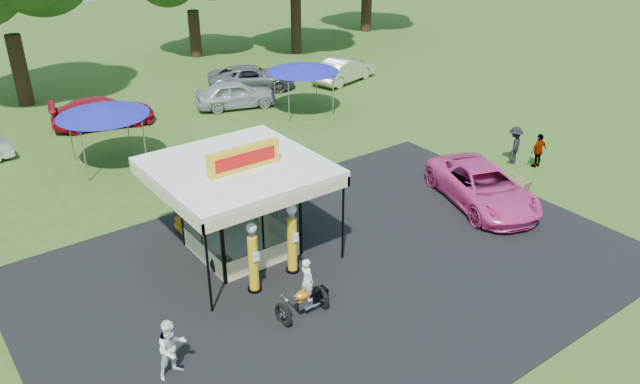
# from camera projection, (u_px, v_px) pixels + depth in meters

# --- Properties ---
(ground) EXTENTS (120.00, 120.00, 0.00)m
(ground) POSITION_uv_depth(u_px,v_px,m) (377.00, 297.00, 19.81)
(ground) COLOR #324F18
(ground) RESTS_ON ground
(asphalt_apron) EXTENTS (20.00, 14.00, 0.04)m
(asphalt_apron) POSITION_uv_depth(u_px,v_px,m) (338.00, 269.00, 21.24)
(asphalt_apron) COLOR black
(asphalt_apron) RESTS_ON ground
(gas_station_kiosk) EXTENTS (5.40, 5.40, 4.18)m
(gas_station_kiosk) POSITION_uv_depth(u_px,v_px,m) (240.00, 206.00, 21.53)
(gas_station_kiosk) COLOR white
(gas_station_kiosk) RESTS_ON ground
(gas_pump_left) EXTENTS (0.47, 0.47, 2.52)m
(gas_pump_left) POSITION_uv_depth(u_px,v_px,m) (253.00, 259.00, 19.59)
(gas_pump_left) COLOR black
(gas_pump_left) RESTS_ON ground
(gas_pump_right) EXTENTS (0.48, 0.48, 2.56)m
(gas_pump_right) POSITION_uv_depth(u_px,v_px,m) (292.00, 240.00, 20.58)
(gas_pump_right) COLOR black
(gas_pump_right) RESTS_ON ground
(motorcycle) EXTENTS (1.69, 0.82, 2.00)m
(motorcycle) POSITION_uv_depth(u_px,v_px,m) (305.00, 292.00, 18.74)
(motorcycle) COLOR black
(motorcycle) RESTS_ON ground
(spare_tires) EXTENTS (0.79, 0.48, 0.68)m
(spare_tires) POSITION_uv_depth(u_px,v_px,m) (222.00, 264.00, 20.93)
(spare_tires) COLOR black
(spare_tires) RESTS_ON ground
(a_frame_sign) EXTENTS (0.59, 0.55, 1.01)m
(a_frame_sign) POSITION_uv_depth(u_px,v_px,m) (522.00, 191.00, 25.47)
(a_frame_sign) COLOR #593819
(a_frame_sign) RESTS_ON ground
(kiosk_car) EXTENTS (2.82, 1.13, 0.96)m
(kiosk_car) POSITION_uv_depth(u_px,v_px,m) (212.00, 215.00, 23.70)
(kiosk_car) COLOR gold
(kiosk_car) RESTS_ON ground
(pink_sedan) EXTENTS (4.36, 6.28, 1.59)m
(pink_sedan) POSITION_uv_depth(u_px,v_px,m) (483.00, 186.00, 25.20)
(pink_sedan) COLOR #E53E91
(pink_sedan) RESTS_ON ground
(spectator_west) EXTENTS (0.91, 0.75, 1.74)m
(spectator_west) POSITION_uv_depth(u_px,v_px,m) (172.00, 348.00, 16.35)
(spectator_west) COLOR white
(spectator_west) RESTS_ON ground
(spectator_east_a) EXTENTS (1.31, 1.09, 1.77)m
(spectator_east_a) POSITION_uv_depth(u_px,v_px,m) (514.00, 145.00, 28.89)
(spectator_east_a) COLOR black
(spectator_east_a) RESTS_ON ground
(spectator_east_b) EXTENTS (0.97, 0.46, 1.61)m
(spectator_east_b) POSITION_uv_depth(u_px,v_px,m) (539.00, 150.00, 28.52)
(spectator_east_b) COLOR gray
(spectator_east_b) RESTS_ON ground
(bg_car_b) EXTENTS (5.64, 3.31, 1.53)m
(bg_car_b) POSITION_uv_depth(u_px,v_px,m) (103.00, 112.00, 33.37)
(bg_car_b) COLOR #B10D1D
(bg_car_b) RESTS_ON ground
(bg_car_c) EXTENTS (4.97, 3.18, 1.57)m
(bg_car_c) POSITION_uv_depth(u_px,v_px,m) (236.00, 94.00, 36.10)
(bg_car_c) COLOR #A7A8AC
(bg_car_c) RESTS_ON ground
(bg_car_d) EXTENTS (6.01, 4.49, 1.52)m
(bg_car_d) POSITION_uv_depth(u_px,v_px,m) (252.00, 78.00, 39.21)
(bg_car_d) COLOR slate
(bg_car_d) RESTS_ON ground
(bg_car_e) EXTENTS (5.09, 2.83, 1.59)m
(bg_car_e) POSITION_uv_depth(u_px,v_px,m) (344.00, 70.00, 40.75)
(bg_car_e) COLOR #BAB68E
(bg_car_e) RESTS_ON ground
(tent_west) EXTENTS (4.12, 4.12, 2.88)m
(tent_west) POSITION_uv_depth(u_px,v_px,m) (102.00, 111.00, 27.99)
(tent_west) COLOR gray
(tent_west) RESTS_ON ground
(tent_east) EXTENTS (4.03, 4.03, 2.81)m
(tent_east) POSITION_uv_depth(u_px,v_px,m) (303.00, 68.00, 34.66)
(tent_east) COLOR gray
(tent_east) RESTS_ON ground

